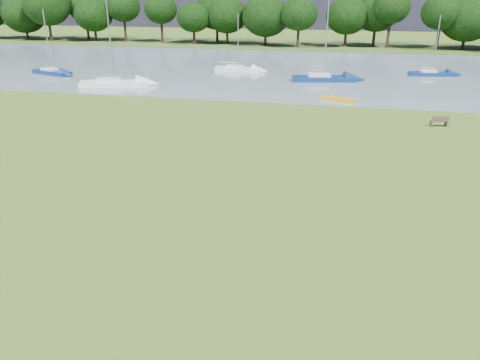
% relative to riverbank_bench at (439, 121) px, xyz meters
% --- Properties ---
extents(ground, '(220.00, 220.00, 0.00)m').
position_rel_riverbank_bench_xyz_m(ground, '(-12.51, -16.67, -0.43)').
color(ground, olive).
extents(river, '(220.00, 40.00, 0.10)m').
position_rel_riverbank_bench_xyz_m(river, '(-12.51, 25.33, -0.43)').
color(river, gray).
rests_on(river, ground).
extents(far_bank, '(220.00, 20.00, 0.40)m').
position_rel_riverbank_bench_xyz_m(far_bank, '(-12.51, 55.33, -0.43)').
color(far_bank, '#4C6626').
rests_on(far_bank, ground).
extents(riverbank_bench, '(1.45, 0.76, 0.85)m').
position_rel_riverbank_bench_xyz_m(riverbank_bench, '(0.00, 0.00, 0.00)').
color(riverbank_bench, brown).
rests_on(riverbank_bench, ground).
extents(kayak, '(3.33, 2.06, 0.33)m').
position_rel_riverbank_bench_xyz_m(kayak, '(-7.87, 7.33, -0.21)').
color(kayak, gold).
rests_on(kayak, river).
extents(tree_line, '(131.44, 8.37, 10.14)m').
position_rel_riverbank_bench_xyz_m(tree_line, '(-17.06, 51.33, 5.60)').
color(tree_line, black).
rests_on(tree_line, far_bank).
extents(sailboat_1, '(5.68, 2.38, 7.12)m').
position_rel_riverbank_bench_xyz_m(sailboat_1, '(3.07, 24.18, 0.04)').
color(sailboat_1, navy).
rests_on(sailboat_1, river).
extents(sailboat_3, '(6.10, 2.20, 7.06)m').
position_rel_riverbank_bench_xyz_m(sailboat_3, '(-21.12, 22.62, 0.06)').
color(sailboat_3, white).
rests_on(sailboat_3, river).
extents(sailboat_4, '(7.48, 3.48, 9.28)m').
position_rel_riverbank_bench_xyz_m(sailboat_4, '(-9.84, 17.64, 0.14)').
color(sailboat_4, navy).
rests_on(sailboat_4, river).
extents(sailboat_5, '(7.67, 4.15, 9.45)m').
position_rel_riverbank_bench_xyz_m(sailboat_5, '(-32.32, 9.77, 0.13)').
color(sailboat_5, white).
rests_on(sailboat_5, river).
extents(sailboat_7, '(5.83, 3.29, 7.70)m').
position_rel_riverbank_bench_xyz_m(sailboat_7, '(-43.38, 15.12, 0.09)').
color(sailboat_7, navy).
rests_on(sailboat_7, river).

